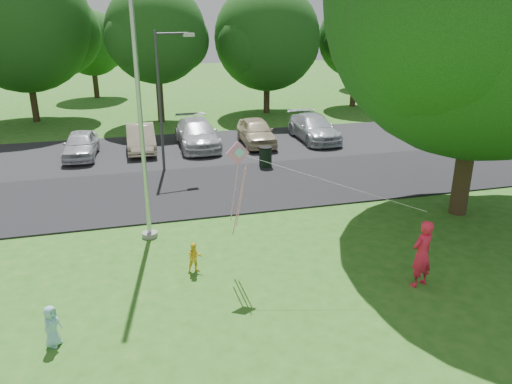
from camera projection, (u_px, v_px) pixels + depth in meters
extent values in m
plane|color=#2A631A|center=(303.00, 303.00, 12.64)|extent=(120.00, 120.00, 0.00)
cube|color=black|center=(229.00, 187.00, 20.79)|extent=(60.00, 6.00, 0.06)
cube|color=black|center=(203.00, 148.00, 26.68)|extent=(42.00, 7.00, 0.06)
cylinder|color=#B7BABF|center=(137.00, 82.00, 14.60)|extent=(0.14, 0.14, 10.00)
cylinder|color=gray|center=(150.00, 235.00, 16.29)|extent=(0.50, 0.50, 0.16)
cylinder|color=#3F3F44|center=(160.00, 104.00, 21.93)|extent=(0.12, 0.12, 6.19)
cylinder|color=#3F3F44|center=(172.00, 33.00, 21.18)|extent=(1.44, 0.28, 0.09)
cube|color=silver|center=(189.00, 35.00, 21.46)|extent=(0.49, 0.29, 0.14)
cylinder|color=black|center=(265.00, 158.00, 23.33)|extent=(0.59, 0.59, 0.94)
cylinder|color=black|center=(266.00, 147.00, 23.16)|extent=(0.63, 0.63, 0.05)
cylinder|color=#332316|center=(464.00, 163.00, 17.61)|extent=(0.62, 0.62, 3.76)
sphere|color=#123C10|center=(455.00, 12.00, 14.16)|extent=(6.33, 6.33, 6.33)
sphere|color=#123C10|center=(440.00, 32.00, 14.60)|extent=(5.49, 5.49, 5.49)
cylinder|color=#332316|center=(33.00, 97.00, 32.64)|extent=(0.44, 0.44, 3.19)
sphere|color=#123C10|center=(22.00, 24.00, 31.06)|extent=(8.50, 8.50, 8.50)
sphere|color=#123C10|center=(57.00, 33.00, 32.52)|extent=(5.53, 5.53, 5.53)
cylinder|color=#332316|center=(160.00, 96.00, 32.43)|extent=(0.44, 0.44, 3.43)
sphere|color=#123C10|center=(156.00, 33.00, 31.08)|extent=(6.27, 6.27, 6.27)
sphere|color=#123C10|center=(178.00, 40.00, 32.16)|extent=(4.07, 4.07, 4.07)
sphere|color=#123C10|center=(136.00, 39.00, 30.18)|extent=(3.76, 3.76, 3.76)
cylinder|color=#332316|center=(267.00, 94.00, 35.56)|extent=(0.44, 0.44, 2.66)
sphere|color=#123C10|center=(267.00, 37.00, 34.22)|extent=(7.27, 7.27, 7.27)
sphere|color=#123C10|center=(286.00, 44.00, 35.47)|extent=(4.72, 4.72, 4.72)
sphere|color=#123C10|center=(250.00, 44.00, 33.17)|extent=(4.36, 4.36, 4.36)
cylinder|color=#332316|center=(354.00, 86.00, 37.87)|extent=(0.44, 0.44, 3.02)
sphere|color=#123C10|center=(357.00, 38.00, 36.67)|extent=(5.67, 5.67, 5.67)
sphere|color=#123C10|center=(369.00, 43.00, 37.64)|extent=(3.68, 3.68, 3.68)
sphere|color=#123C10|center=(346.00, 43.00, 35.85)|extent=(3.40, 3.40, 3.40)
cylinder|color=#332316|center=(476.00, 84.00, 37.55)|extent=(0.44, 0.44, 3.42)
sphere|color=#123C10|center=(486.00, 17.00, 35.90)|extent=(8.77, 8.77, 8.77)
sphere|color=#123C10|center=(499.00, 26.00, 37.41)|extent=(5.70, 5.70, 5.70)
sphere|color=#123C10|center=(474.00, 24.00, 34.63)|extent=(5.26, 5.26, 5.26)
cylinder|color=#332316|center=(96.00, 82.00, 41.56)|extent=(0.44, 0.44, 2.60)
sphere|color=#123C10|center=(91.00, 43.00, 40.49)|extent=(5.20, 5.20, 5.20)
sphere|color=#123C10|center=(107.00, 47.00, 41.38)|extent=(3.38, 3.38, 3.38)
sphere|color=#123C10|center=(78.00, 47.00, 39.73)|extent=(3.12, 3.12, 3.12)
cylinder|color=#332316|center=(361.00, 74.00, 46.94)|extent=(0.44, 0.44, 2.60)
sphere|color=#123C10|center=(364.00, 39.00, 45.87)|extent=(5.20, 5.20, 5.20)
sphere|color=#123C10|center=(372.00, 43.00, 46.76)|extent=(3.38, 3.38, 3.38)
sphere|color=#123C10|center=(356.00, 43.00, 45.11)|extent=(3.12, 3.12, 3.12)
imported|color=silver|center=(81.00, 145.00, 24.69)|extent=(1.77, 3.87, 1.29)
imported|color=#C6B793|center=(141.00, 138.00, 25.85)|extent=(1.45, 4.05, 1.33)
imported|color=silver|center=(197.00, 134.00, 26.53)|extent=(2.02, 4.93, 1.43)
imported|color=#C6B793|center=(256.00, 132.00, 27.06)|extent=(1.85, 4.19, 1.40)
imported|color=#B2B7BF|center=(314.00, 128.00, 27.99)|extent=(1.93, 4.71, 1.37)
imported|color=#F22041|center=(422.00, 254.00, 13.14)|extent=(0.79, 0.63, 1.89)
imported|color=yellow|center=(195.00, 258.00, 13.98)|extent=(0.47, 0.38, 0.90)
imported|color=#91CBDF|center=(52.00, 326.00, 10.90)|extent=(0.51, 0.57, 0.98)
cube|color=pink|center=(237.00, 153.00, 12.91)|extent=(0.63, 0.06, 0.63)
cube|color=#8CC6E5|center=(240.00, 152.00, 12.89)|extent=(0.30, 0.04, 0.30)
cylinder|color=white|center=(332.00, 182.00, 12.82)|extent=(4.52, 1.94, 1.37)
cylinder|color=pink|center=(234.00, 193.00, 13.27)|extent=(0.21, 0.26, 1.67)
cylinder|color=pink|center=(241.00, 196.00, 13.40)|extent=(0.23, 0.44, 1.91)
cylinder|color=pink|center=(239.00, 203.00, 13.31)|extent=(0.25, 0.64, 2.13)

